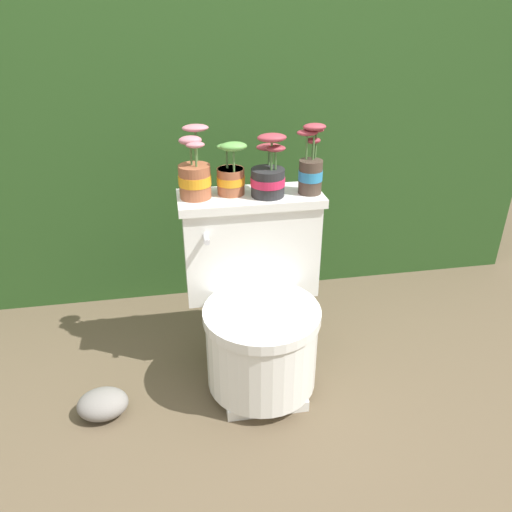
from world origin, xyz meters
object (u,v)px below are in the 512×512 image
garden_stone (103,404)px  potted_plant_left (195,174)px  toilet (257,305)px  potted_plant_midleft (231,175)px  potted_plant_midright (311,167)px  potted_plant_middle (268,175)px

garden_stone → potted_plant_left: bearing=35.5°
toilet → garden_stone: bearing=-167.6°
potted_plant_midleft → potted_plant_midright: (0.27, -0.03, 0.02)m
toilet → potted_plant_middle: (0.06, 0.11, 0.44)m
toilet → garden_stone: 0.62m
potted_plant_midright → garden_stone: 1.07m
toilet → potted_plant_midleft: (-0.06, 0.15, 0.44)m
potted_plant_middle → potted_plant_midright: potted_plant_midright is taller
potted_plant_middle → garden_stone: potted_plant_middle is taller
potted_plant_left → garden_stone: 0.84m
toilet → garden_stone: size_ratio=3.93×
toilet → potted_plant_midleft: 0.46m
toilet → potted_plant_midleft: size_ratio=3.55×
potted_plant_left → potted_plant_midright: potted_plant_midright is taller
garden_stone → toilet: bearing=12.4°
potted_plant_middle → garden_stone: size_ratio=1.25×
potted_plant_left → garden_stone: bearing=-144.5°
potted_plant_midright → potted_plant_left: bearing=176.2°
toilet → potted_plant_midright: bearing=29.5°
potted_plant_middle → potted_plant_left: bearing=173.5°
potted_plant_midright → toilet: bearing=-150.5°
potted_plant_middle → potted_plant_midright: (0.15, 0.00, 0.02)m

